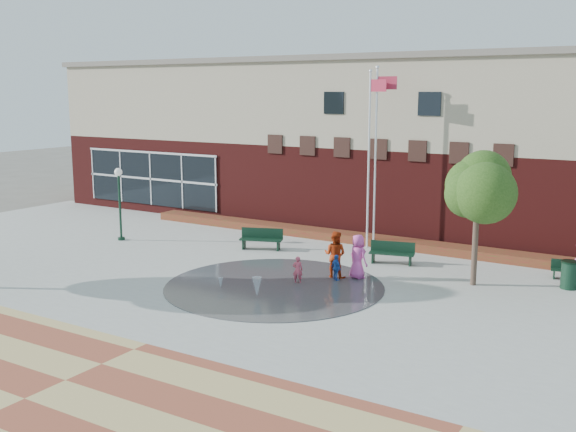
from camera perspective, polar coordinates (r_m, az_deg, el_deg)
The scene contains 20 objects.
ground at distance 23.55m, azimuth -5.14°, elevation -7.76°, with size 120.00×120.00×0.00m, color #666056.
plaza_concrete at distance 26.72m, azimuth 0.00°, elevation -5.48°, with size 46.00×18.00×0.01m, color #A8A8A0.
paver_band at distance 18.79m, azimuth -18.32°, elevation -13.11°, with size 46.00×6.00×0.01m, color #9C4931.
splash_pad at distance 25.90m, azimuth -1.16°, elevation -6.00°, with size 8.40×8.40×0.01m, color #383A3D.
library_building at distance 37.93m, azimuth 10.78°, elevation 6.21°, with size 44.40×10.40×9.20m.
flower_bed at distance 33.23m, azimuth 6.88°, elevation -2.37°, with size 26.00×1.20×0.40m, color #9E081F.
flagpole_left at distance 31.73m, azimuth 6.93°, elevation 5.53°, with size 0.96×0.29×8.36m.
flagpole_right at distance 31.74m, azimuth 7.51°, elevation 5.72°, with size 1.05×0.17×8.53m.
lamp_left at distance 34.42m, azimuth -14.08°, elevation 1.67°, with size 0.39×0.39×3.64m.
bench_left at distance 31.76m, azimuth -2.28°, elevation -2.30°, with size 2.07×1.22×1.01m.
bench_mid at distance 29.46m, azimuth 8.77°, elevation -3.46°, with size 2.00×0.96×0.97m.
bench_right at distance 28.99m, azimuth 22.87°, elevation -4.54°, with size 1.61×0.76×0.78m.
trash_can at distance 27.59m, azimuth 22.73°, elevation -4.62°, with size 0.66×0.66×1.09m.
tree_mid at distance 26.27m, azimuth 15.80°, elevation 2.54°, with size 3.18×3.18×5.36m.
water_jet_a at distance 24.62m, azimuth -2.64°, elevation -6.91°, with size 0.37×0.37×0.72m, color white.
water_jet_b at distance 25.71m, azimuth -5.72°, elevation -6.19°, with size 0.18×0.18×0.42m, color white.
child_splash at distance 26.17m, azimuth 0.82°, elevation -4.60°, with size 0.40×0.26×1.09m, color #CE465D.
adult_red at distance 26.96m, azimuth 4.01°, elevation -3.28°, with size 0.93×0.72×1.90m, color #A92E0D.
adult_pink at distance 26.90m, azimuth 5.94°, elevation -3.46°, with size 0.88×0.57×1.80m, color #D74BA7.
child_blue at distance 26.58m, azimuth 4.10°, elevation -4.41°, with size 0.63×0.26×1.07m, color blue.
Camera 1 is at (13.44, -17.89, 7.36)m, focal length 42.00 mm.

